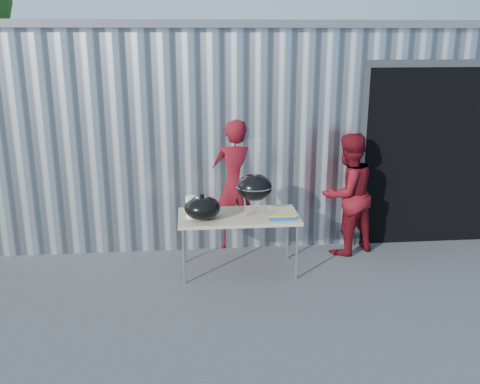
{
  "coord_description": "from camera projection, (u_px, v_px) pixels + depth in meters",
  "views": [
    {
      "loc": [
        -0.32,
        -5.37,
        2.9
      ],
      "look_at": [
        0.29,
        0.93,
        1.05
      ],
      "focal_mm": 40.0,
      "sensor_mm": 36.0,
      "label": 1
    }
  ],
  "objects": [
    {
      "name": "white_tub",
      "position": [
        194.0,
        207.0,
        6.84
      ],
      "size": [
        0.2,
        0.15,
        0.1
      ],
      "primitive_type": "cube",
      "color": "white",
      "rests_on": "folding_table"
    },
    {
      "name": "folding_table",
      "position": [
        239.0,
        218.0,
        6.68
      ],
      "size": [
        1.5,
        0.75,
        0.75
      ],
      "color": "tan",
      "rests_on": "ground"
    },
    {
      "name": "grill_lid",
      "position": [
        202.0,
        208.0,
        6.49
      ],
      "size": [
        0.44,
        0.44,
        0.32
      ],
      "color": "black",
      "rests_on": "folding_table"
    },
    {
      "name": "kettle_grill",
      "position": [
        254.0,
        181.0,
        6.63
      ],
      "size": [
        0.46,
        0.46,
        0.94
      ],
      "color": "black",
      "rests_on": "folding_table"
    },
    {
      "name": "paper_towels",
      "position": [
        191.0,
        207.0,
        6.53
      ],
      "size": [
        0.12,
        0.12,
        0.28
      ],
      "primitive_type": "cylinder",
      "color": "white",
      "rests_on": "folding_table"
    },
    {
      "name": "ground",
      "position": [
        222.0,
        306.0,
        5.97
      ],
      "size": [
        80.0,
        80.0,
        0.0
      ],
      "primitive_type": "plane",
      "color": "#434346"
    },
    {
      "name": "person_cook",
      "position": [
        234.0,
        184.0,
        7.43
      ],
      "size": [
        0.72,
        0.52,
        1.84
      ],
      "primitive_type": "imported",
      "rotation": [
        0.0,
        0.0,
        3.27
      ],
      "color": "maroon",
      "rests_on": "ground"
    },
    {
      "name": "foil_box",
      "position": [
        282.0,
        218.0,
        6.47
      ],
      "size": [
        0.32,
        0.05,
        0.06
      ],
      "color": "#184C9E",
      "rests_on": "folding_table"
    },
    {
      "name": "building",
      "position": [
        254.0,
        112.0,
        10.0
      ],
      "size": [
        8.2,
        6.2,
        3.1
      ],
      "color": "silver",
      "rests_on": "ground"
    },
    {
      "name": "person_bystander",
      "position": [
        347.0,
        194.0,
        7.25
      ],
      "size": [
        1.01,
        0.92,
        1.67
      ],
      "primitive_type": "imported",
      "rotation": [
        0.0,
        0.0,
        3.58
      ],
      "color": "maroon",
      "rests_on": "ground"
    }
  ]
}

